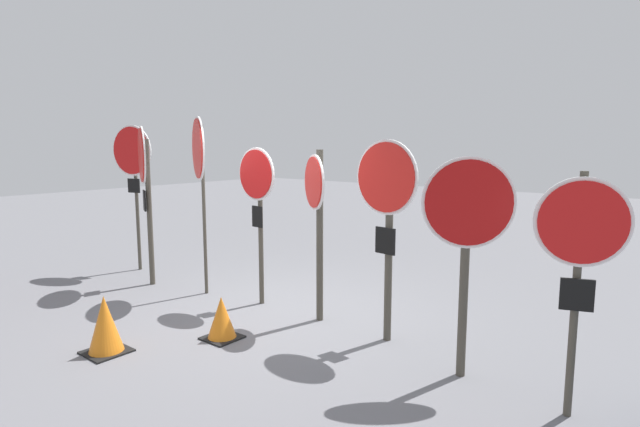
# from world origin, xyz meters

# --- Properties ---
(ground_plane) EXTENTS (40.00, 40.00, 0.00)m
(ground_plane) POSITION_xyz_m (0.00, 0.00, 0.00)
(ground_plane) COLOR slate
(stop_sign_0) EXTENTS (0.87, 0.24, 2.60)m
(stop_sign_0) POSITION_xyz_m (-3.64, 0.22, 1.96)
(stop_sign_0) COLOR #474238
(stop_sign_0) RESTS_ON ground
(stop_sign_1) EXTENTS (0.82, 0.43, 2.55)m
(stop_sign_1) POSITION_xyz_m (-2.64, -0.19, 1.80)
(stop_sign_1) COLOR #474238
(stop_sign_1) RESTS_ON ground
(stop_sign_2) EXTENTS (0.83, 0.47, 2.67)m
(stop_sign_2) POSITION_xyz_m (-1.55, 0.04, 2.07)
(stop_sign_2) COLOR #474238
(stop_sign_2) RESTS_ON ground
(stop_sign_3) EXTENTS (0.73, 0.15, 2.22)m
(stop_sign_3) POSITION_xyz_m (-0.52, 0.22, 1.60)
(stop_sign_3) COLOR #474238
(stop_sign_3) RESTS_ON ground
(stop_sign_4) EXTENTS (0.60, 0.39, 2.20)m
(stop_sign_4) POSITION_xyz_m (0.54, 0.22, 1.49)
(stop_sign_4) COLOR #474238
(stop_sign_4) RESTS_ON ground
(stop_sign_5) EXTENTS (0.84, 0.19, 2.32)m
(stop_sign_5) POSITION_xyz_m (1.59, 0.17, 1.60)
(stop_sign_5) COLOR #474238
(stop_sign_5) RESTS_ON ground
(stop_sign_6) EXTENTS (0.75, 0.46, 2.16)m
(stop_sign_6) POSITION_xyz_m (2.66, -0.15, 1.51)
(stop_sign_6) COLOR #474238
(stop_sign_6) RESTS_ON ground
(stop_sign_7) EXTENTS (0.68, 0.28, 2.06)m
(stop_sign_7) POSITION_xyz_m (3.65, -0.29, 1.47)
(stop_sign_7) COLOR #474238
(stop_sign_7) RESTS_ON ground
(traffic_cone_0) EXTENTS (0.44, 0.44, 0.64)m
(traffic_cone_0) POSITION_xyz_m (-0.62, -2.01, 0.32)
(traffic_cone_0) COLOR black
(traffic_cone_0) RESTS_ON ground
(traffic_cone_1) EXTENTS (0.40, 0.40, 0.51)m
(traffic_cone_1) POSITION_xyz_m (0.06, -0.96, 0.25)
(traffic_cone_1) COLOR black
(traffic_cone_1) RESTS_ON ground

